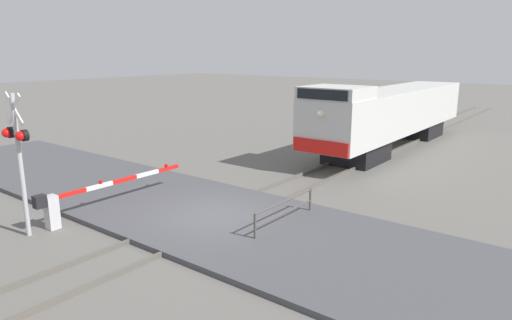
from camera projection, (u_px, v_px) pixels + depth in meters
name	position (u px, v px, depth m)	size (l,w,h in m)	color
ground_plane	(217.00, 220.00, 15.40)	(160.00, 160.00, 0.00)	#605E59
rail_track_left	(202.00, 213.00, 15.81)	(0.08, 80.00, 0.15)	#59544C
rail_track_right	(233.00, 222.00, 14.95)	(0.08, 80.00, 0.15)	#59544C
road_surface	(217.00, 218.00, 15.38)	(36.00, 6.11, 0.16)	#47474C
locomotive	(391.00, 113.00, 26.53)	(2.94, 17.12, 4.02)	black
crossing_signal	(18.00, 148.00, 13.44)	(1.18, 0.33, 4.42)	#ADADB2
crossing_gate	(74.00, 200.00, 15.10)	(0.36, 5.97, 1.21)	silver
guard_railing	(285.00, 209.00, 14.55)	(0.08, 3.21, 0.95)	#4C4742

